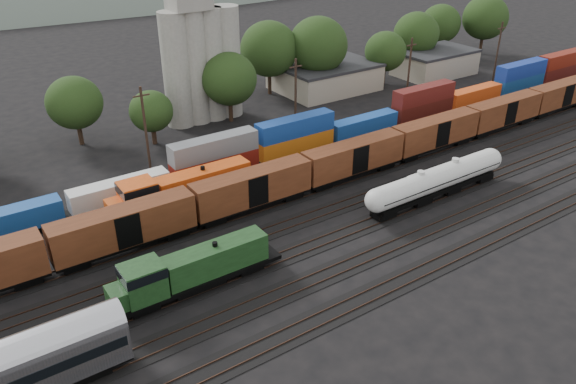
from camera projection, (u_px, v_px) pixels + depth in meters
ground at (318, 214)px, 66.33m from camera, size 600.00×600.00×0.00m
tracks at (318, 214)px, 66.31m from camera, size 180.00×33.20×0.20m
green_locomotive at (187, 271)px, 52.02m from camera, size 17.19×3.03×4.55m
tank_car_a at (419, 186)px, 67.07m from camera, size 16.43×2.94×4.31m
tank_car_b at (453, 174)px, 70.02m from camera, size 16.82×3.01×4.41m
orange_locomotive at (178, 190)px, 65.84m from camera, size 19.44×3.24×4.86m
boxcar_string at (306, 172)px, 69.35m from camera, size 153.60×2.90×4.20m
container_wall at (293, 141)px, 79.32m from camera, size 169.89×2.60×5.80m
grain_silo at (200, 52)px, 88.95m from camera, size 13.40×5.00×29.00m
industrial_sheds at (224, 102)px, 94.15m from camera, size 119.38×17.26×5.10m
tree_band at (228, 68)px, 94.52m from camera, size 163.34×20.82×13.99m
utility_poles at (226, 112)px, 79.47m from camera, size 122.20×0.36×12.00m
distant_hills at (41, 17)px, 277.66m from camera, size 860.00×286.00×130.00m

